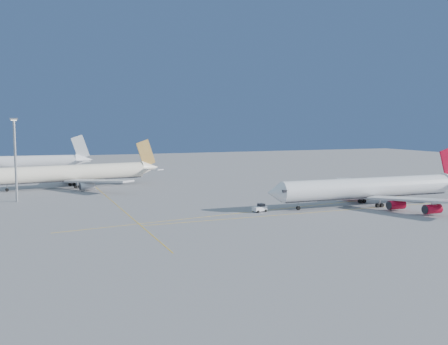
% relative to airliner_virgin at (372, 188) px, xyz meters
% --- Properties ---
extents(ground, '(500.00, 500.00, 0.00)m').
position_rel_airliner_virgin_xyz_m(ground, '(-27.59, 9.94, -4.90)').
color(ground, slate).
rests_on(ground, ground).
extents(taxiway_lines, '(118.86, 140.00, 0.02)m').
position_rel_airliner_virgin_xyz_m(taxiway_lines, '(-42.30, 16.28, -4.89)').
color(taxiway_lines, '#F0B40D').
rests_on(taxiway_lines, ground).
extents(airliner_virgin, '(65.83, 59.23, 16.26)m').
position_rel_airliner_virgin_xyz_m(airliner_virgin, '(0.00, 0.00, 0.00)').
color(airliner_virgin, white).
rests_on(airliner_virgin, ground).
extents(airliner_etihad, '(65.30, 59.79, 17.06)m').
position_rel_airliner_virgin_xyz_m(airliner_etihad, '(-74.20, 73.46, 0.29)').
color(airliner_etihad, '#F2E6CE').
rests_on(airliner_etihad, ground).
extents(airliner_third, '(67.10, 61.67, 17.99)m').
position_rel_airliner_virgin_xyz_m(airliner_third, '(-94.50, 128.77, 0.54)').
color(airliner_third, white).
rests_on(airliner_third, ground).
extents(pushback_tug, '(4.14, 3.08, 2.13)m').
position_rel_airliner_virgin_xyz_m(pushback_tug, '(-34.57, 2.01, -3.92)').
color(pushback_tug, white).
rests_on(pushback_tug, ground).
extents(light_mast, '(2.14, 2.14, 24.72)m').
position_rel_airliner_virgin_xyz_m(light_mast, '(-93.94, 44.27, 9.69)').
color(light_mast, gray).
rests_on(light_mast, ground).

